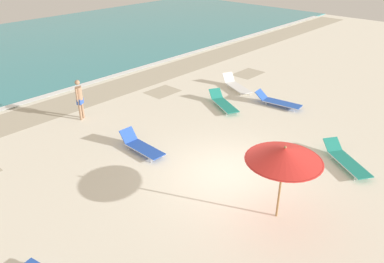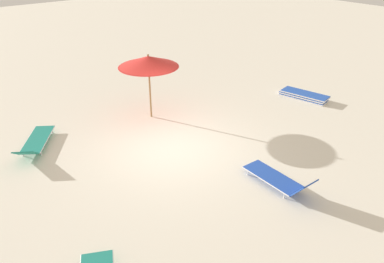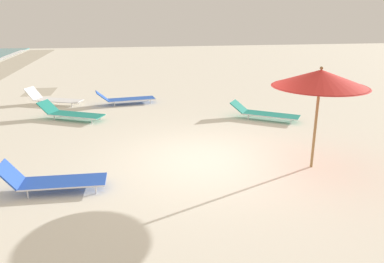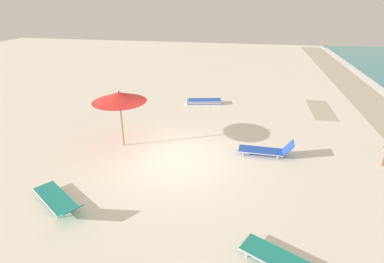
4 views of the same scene
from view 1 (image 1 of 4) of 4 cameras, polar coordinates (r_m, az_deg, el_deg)
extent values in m
cube|color=silver|center=(12.54, 5.71, -6.94)|extent=(60.00, 60.00, 0.16)
cube|color=#B8AE96|center=(18.87, -17.28, 4.45)|extent=(57.00, 2.20, 0.00)
cube|color=#B8AE96|center=(19.23, -4.52, 6.08)|extent=(1.61, 1.26, 0.00)
cube|color=#B8AE96|center=(22.11, 8.55, 8.73)|extent=(1.79, 1.22, 0.00)
cube|color=white|center=(20.12, -19.60, 5.71)|extent=(56.00, 0.44, 0.01)
cylinder|color=#9E7547|center=(10.46, 13.28, -8.15)|extent=(0.06, 0.06, 2.02)
cone|color=red|center=(9.92, 13.90, -3.39)|extent=(2.03, 2.03, 0.36)
cylinder|color=#A4221E|center=(10.01, 13.79, -4.23)|extent=(1.97, 1.97, 0.01)
sphere|color=#9E7547|center=(9.82, 14.04, -2.34)|extent=(0.07, 0.07, 0.07)
cube|color=blue|center=(17.83, 13.59, 4.21)|extent=(0.83, 1.81, 0.03)
cylinder|color=silver|center=(17.57, 13.21, 3.90)|extent=(0.27, 1.73, 0.03)
cylinder|color=silver|center=(18.09, 13.95, 4.51)|extent=(0.27, 1.73, 0.03)
cube|color=blue|center=(18.14, 10.50, 5.54)|extent=(0.63, 0.51, 0.38)
cylinder|color=silver|center=(17.44, 15.28, 3.12)|extent=(0.03, 0.03, 0.16)
cylinder|color=silver|center=(17.88, 15.87, 3.66)|extent=(0.03, 0.03, 0.16)
cylinder|color=silver|center=(17.88, 11.23, 4.19)|extent=(0.03, 0.03, 0.16)
cylinder|color=silver|center=(18.31, 11.91, 4.70)|extent=(0.03, 0.03, 0.16)
cube|color=#1E8475|center=(17.17, 5.09, 3.98)|extent=(1.33, 1.84, 0.03)
cylinder|color=silver|center=(17.05, 4.17, 3.85)|extent=(0.82, 1.58, 0.03)
cylinder|color=silver|center=(17.29, 5.99, 4.12)|extent=(0.82, 1.58, 0.03)
cube|color=#1E8475|center=(18.01, 3.64, 5.80)|extent=(0.71, 0.65, 0.38)
cylinder|color=silver|center=(16.54, 5.28, 2.67)|extent=(0.03, 0.03, 0.16)
cylinder|color=silver|center=(16.75, 6.86, 2.92)|extent=(0.03, 0.03, 0.16)
cylinder|color=silver|center=(17.68, 3.38, 4.42)|extent=(0.03, 0.03, 0.16)
cylinder|color=silver|center=(17.87, 4.89, 4.64)|extent=(0.03, 0.03, 0.16)
cube|color=#1E8475|center=(13.76, 22.90, -4.59)|extent=(1.48, 1.79, 0.03)
cylinder|color=silver|center=(13.60, 21.86, -4.78)|extent=(1.01, 1.47, 0.03)
cylinder|color=silver|center=(13.93, 23.92, -4.40)|extent=(1.01, 1.47, 0.03)
cube|color=#1E8475|center=(14.45, 20.63, -1.84)|extent=(0.74, 0.71, 0.34)
cylinder|color=silver|center=(13.22, 23.55, -6.60)|extent=(0.03, 0.03, 0.16)
cylinder|color=silver|center=(13.51, 25.32, -6.23)|extent=(0.03, 0.03, 0.16)
cylinder|color=silver|center=(14.14, 20.47, -3.67)|extent=(0.03, 0.03, 0.16)
cylinder|color=silver|center=(14.41, 22.18, -3.39)|extent=(0.03, 0.03, 0.16)
cube|color=blue|center=(13.64, -7.16, -2.69)|extent=(0.65, 1.62, 0.03)
cylinder|color=silver|center=(13.49, -8.15, -3.14)|extent=(0.08, 1.61, 0.03)
cylinder|color=silver|center=(13.80, -6.20, -2.25)|extent=(0.08, 1.61, 0.03)
cube|color=blue|center=(14.23, -9.68, -0.54)|extent=(0.59, 0.38, 0.45)
cylinder|color=silver|center=(13.13, -6.27, -4.41)|extent=(0.03, 0.03, 0.16)
cylinder|color=silver|center=(13.41, -4.60, -3.61)|extent=(0.03, 0.03, 0.16)
cylinder|color=silver|center=(14.00, -9.57, -2.48)|extent=(0.03, 0.03, 0.16)
cylinder|color=silver|center=(14.26, -7.94, -1.76)|extent=(0.03, 0.03, 0.16)
cube|color=white|center=(19.37, 7.07, 6.66)|extent=(1.26, 1.87, 0.03)
cylinder|color=silver|center=(19.23, 6.29, 6.55)|extent=(0.74, 1.64, 0.03)
cylinder|color=silver|center=(19.52, 7.84, 6.78)|extent=(0.74, 1.64, 0.03)
cube|color=white|center=(20.16, 5.59, 8.22)|extent=(0.68, 0.57, 0.44)
cylinder|color=silver|center=(18.73, 7.44, 5.59)|extent=(0.03, 0.03, 0.16)
cylinder|color=silver|center=(18.98, 8.77, 5.80)|extent=(0.03, 0.03, 0.16)
cylinder|color=silver|center=(19.84, 5.41, 6.97)|extent=(0.03, 0.03, 0.16)
cylinder|color=silver|center=(20.08, 6.70, 7.16)|extent=(0.03, 0.03, 0.16)
cylinder|color=#A37A5B|center=(16.80, -16.37, 3.42)|extent=(0.11, 0.11, 0.90)
cylinder|color=#A37A5B|center=(16.65, -16.69, 3.14)|extent=(0.11, 0.11, 0.90)
cube|color=#2D51B2|center=(16.58, -16.70, 4.45)|extent=(0.35, 0.31, 0.24)
cylinder|color=#A37A5B|center=(16.45, -16.86, 5.58)|extent=(0.27, 0.27, 0.55)
cylinder|color=#A37A5B|center=(16.61, -16.56, 5.80)|extent=(0.08, 0.08, 0.55)
cylinder|color=#A37A5B|center=(16.31, -17.17, 5.32)|extent=(0.08, 0.08, 0.55)
sphere|color=#A37A5B|center=(16.29, -17.09, 7.16)|extent=(0.21, 0.21, 0.21)
camera|label=2|loc=(20.00, -2.57, 23.78)|focal=35.00mm
camera|label=3|loc=(8.66, -39.32, -3.96)|focal=35.00mm
camera|label=4|loc=(19.67, 18.22, 21.70)|focal=28.00mm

